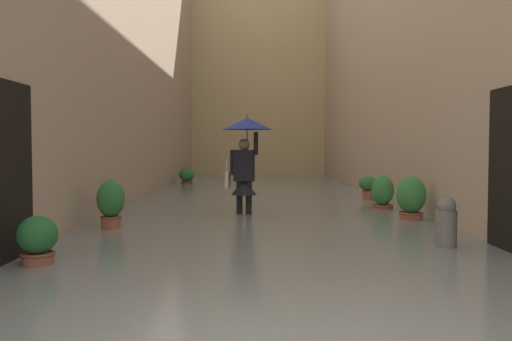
% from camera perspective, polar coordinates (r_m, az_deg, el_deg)
% --- Properties ---
extents(ground_plane, '(60.00, 60.00, 0.00)m').
position_cam_1_polar(ground_plane, '(13.40, 0.60, -3.70)').
color(ground_plane, slate).
extents(flood_water, '(6.76, 27.36, 0.17)m').
position_cam_1_polar(flood_water, '(13.39, 0.60, -3.35)').
color(flood_water, slate).
rests_on(flood_water, ground_plane).
extents(building_facade_left, '(2.04, 25.36, 9.84)m').
position_cam_1_polar(building_facade_left, '(14.35, 16.99, 16.39)').
color(building_facade_left, tan).
rests_on(building_facade_left, ground_plane).
extents(building_facade_far, '(9.56, 1.80, 11.21)m').
position_cam_1_polar(building_facade_far, '(25.24, 0.21, 11.99)').
color(building_facade_far, tan).
rests_on(building_facade_far, ground_plane).
extents(person_wading, '(0.96, 0.96, 2.08)m').
position_cam_1_polar(person_wading, '(10.24, -1.13, 2.32)').
color(person_wading, '#2D2319').
rests_on(person_wading, ground_plane).
extents(potted_plant_far_right, '(0.44, 0.44, 0.70)m').
position_cam_1_polar(potted_plant_far_right, '(6.40, -22.19, -7.28)').
color(potted_plant_far_right, brown).
rests_on(potted_plant_far_right, ground_plane).
extents(potted_plant_near_right, '(0.53, 0.53, 0.71)m').
position_cam_1_polar(potted_plant_near_right, '(18.58, -7.36, -0.77)').
color(potted_plant_near_right, brown).
rests_on(potted_plant_near_right, ground_plane).
extents(potted_plant_mid_left, '(0.52, 0.52, 0.93)m').
position_cam_1_polar(potted_plant_mid_left, '(9.92, 16.15, -3.06)').
color(potted_plant_mid_left, '#9E563D').
rests_on(potted_plant_mid_left, ground_plane).
extents(potted_plant_far_left, '(0.45, 0.45, 0.87)m').
position_cam_1_polar(potted_plant_far_left, '(11.37, 13.31, -2.63)').
color(potted_plant_far_left, '#9E563D').
rests_on(potted_plant_far_left, ground_plane).
extents(potted_plant_mid_right, '(0.44, 0.44, 0.93)m').
position_cam_1_polar(potted_plant_mid_right, '(8.86, -15.18, -3.58)').
color(potted_plant_mid_right, '#9E563D').
rests_on(potted_plant_mid_right, ground_plane).
extents(potted_plant_near_left, '(0.47, 0.47, 0.74)m').
position_cam_1_polar(potted_plant_near_left, '(13.46, 11.87, -1.82)').
color(potted_plant_near_left, '#9E563D').
rests_on(potted_plant_near_left, ground_plane).
extents(mooring_bollard, '(0.27, 0.27, 0.82)m').
position_cam_1_polar(mooring_bollard, '(7.37, 19.55, -5.79)').
color(mooring_bollard, slate).
rests_on(mooring_bollard, ground_plane).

